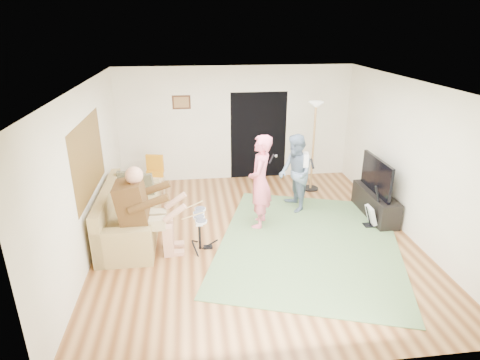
# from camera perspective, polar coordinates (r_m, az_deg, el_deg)

# --- Properties ---
(floor) EXTENTS (6.00, 6.00, 0.00)m
(floor) POSITION_cam_1_polar(r_m,az_deg,el_deg) (7.30, 2.19, -8.05)
(floor) COLOR brown
(floor) RESTS_ON ground
(walls) EXTENTS (5.50, 6.00, 2.70)m
(walls) POSITION_cam_1_polar(r_m,az_deg,el_deg) (6.74, 2.35, 1.99)
(walls) COLOR white
(walls) RESTS_ON floor
(ceiling) EXTENTS (6.00, 6.00, 0.00)m
(ceiling) POSITION_cam_1_polar(r_m,az_deg,el_deg) (6.42, 2.54, 13.42)
(ceiling) COLOR white
(ceiling) RESTS_ON walls
(window_blinds) EXTENTS (0.00, 2.05, 2.05)m
(window_blinds) POSITION_cam_1_polar(r_m,az_deg,el_deg) (6.98, -20.75, 3.01)
(window_blinds) COLOR brown
(window_blinds) RESTS_ON walls
(doorway) EXTENTS (2.10, 0.00, 2.10)m
(doorway) POSITION_cam_1_polar(r_m,az_deg,el_deg) (9.73, 2.65, 6.30)
(doorway) COLOR black
(doorway) RESTS_ON walls
(picture_frame) EXTENTS (0.42, 0.03, 0.32)m
(picture_frame) POSITION_cam_1_polar(r_m,az_deg,el_deg) (9.41, -8.33, 10.88)
(picture_frame) COLOR #3F2314
(picture_frame) RESTS_ON walls
(area_rug) EXTENTS (4.07, 4.57, 0.02)m
(area_rug) POSITION_cam_1_polar(r_m,az_deg,el_deg) (7.21, 9.80, -8.73)
(area_rug) COLOR #567849
(area_rug) RESTS_ON floor
(sofa) EXTENTS (0.91, 2.21, 0.90)m
(sofa) POSITION_cam_1_polar(r_m,az_deg,el_deg) (7.51, -15.93, -5.49)
(sofa) COLOR #A58C52
(sofa) RESTS_ON floor
(drummer) EXTENTS (0.99, 0.55, 1.53)m
(drummer) POSITION_cam_1_polar(r_m,az_deg,el_deg) (6.74, -13.13, -5.61)
(drummer) COLOR #513416
(drummer) RESTS_ON sofa
(drum_kit) EXTENTS (0.36, 0.65, 0.67)m
(drum_kit) POSITION_cam_1_polar(r_m,az_deg,el_deg) (6.83, -5.76, -7.58)
(drum_kit) COLOR black
(drum_kit) RESTS_ON floor
(singer) EXTENTS (0.61, 0.75, 1.77)m
(singer) POSITION_cam_1_polar(r_m,az_deg,el_deg) (7.33, 2.87, -0.27)
(singer) COLOR pink
(singer) RESTS_ON floor
(microphone) EXTENTS (0.06, 0.06, 0.24)m
(microphone) POSITION_cam_1_polar(r_m,az_deg,el_deg) (7.22, 4.50, 3.02)
(microphone) COLOR black
(microphone) RESTS_ON singer
(guitarist) EXTENTS (0.67, 0.82, 1.57)m
(guitarist) POSITION_cam_1_polar(r_m,az_deg,el_deg) (8.09, 7.85, 0.94)
(guitarist) COLOR slate
(guitarist) RESTS_ON floor
(guitar_held) EXTENTS (0.25, 0.61, 0.26)m
(guitar_held) POSITION_cam_1_polar(r_m,az_deg,el_deg) (8.05, 9.33, 2.89)
(guitar_held) COLOR white
(guitar_held) RESTS_ON guitarist
(guitar_spare) EXTENTS (0.30, 0.27, 0.82)m
(guitar_spare) POSITION_cam_1_polar(r_m,az_deg,el_deg) (7.93, 18.17, -4.74)
(guitar_spare) COLOR black
(guitar_spare) RESTS_ON floor
(torchiere_lamp) EXTENTS (0.36, 0.36, 2.02)m
(torchiere_lamp) POSITION_cam_1_polar(r_m,az_deg,el_deg) (9.00, 10.53, 6.89)
(torchiere_lamp) COLOR black
(torchiere_lamp) RESTS_ON floor
(dining_chair) EXTENTS (0.47, 0.49, 0.92)m
(dining_chair) POSITION_cam_1_polar(r_m,az_deg,el_deg) (8.97, -12.14, -0.39)
(dining_chair) COLOR #D3B989
(dining_chair) RESTS_ON floor
(tv_cabinet) EXTENTS (0.40, 1.40, 0.50)m
(tv_cabinet) POSITION_cam_1_polar(r_m,az_deg,el_deg) (8.40, 18.68, -3.21)
(tv_cabinet) COLOR black
(tv_cabinet) RESTS_ON floor
(television) EXTENTS (0.06, 1.19, 0.68)m
(television) POSITION_cam_1_polar(r_m,az_deg,el_deg) (8.16, 18.86, 0.60)
(television) COLOR black
(television) RESTS_ON tv_cabinet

